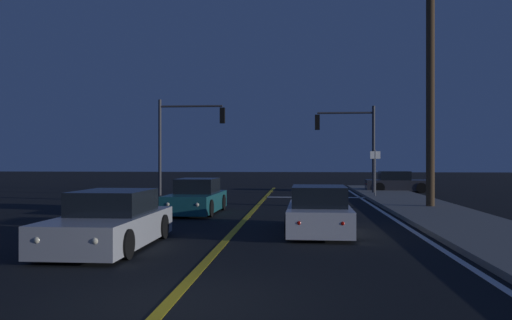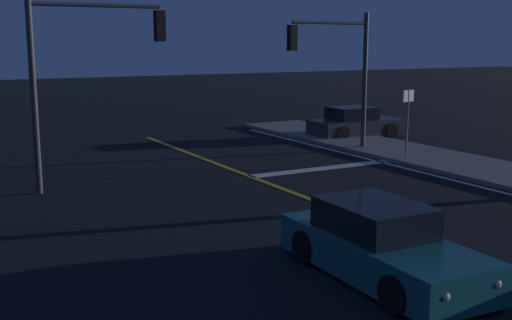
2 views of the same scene
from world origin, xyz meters
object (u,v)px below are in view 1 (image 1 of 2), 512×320
car_distant_tail_silver (110,223)px  utility_pole_right (430,81)px  traffic_signal_near_right (351,136)px  street_sign_corner (375,166)px  car_far_approaching_charcoal (397,183)px  car_lead_oncoming_teal (196,198)px  car_following_oncoming_white (319,212)px  traffic_signal_far_left (184,131)px

car_distant_tail_silver → utility_pole_right: utility_pole_right is taller
traffic_signal_near_right → street_sign_corner: size_ratio=2.03×
car_far_approaching_charcoal → car_lead_oncoming_teal: (-10.29, -14.10, -0.00)m
car_distant_tail_silver → street_sign_corner: bearing=-117.6°
car_following_oncoming_white → car_lead_oncoming_teal: (-4.57, 5.12, -0.00)m
traffic_signal_near_right → car_lead_oncoming_teal: bearing=57.5°
car_following_oncoming_white → car_distant_tail_silver: bearing=-149.6°
traffic_signal_near_right → street_sign_corner: (1.00, -2.80, -1.76)m
car_far_approaching_charcoal → car_lead_oncoming_teal: size_ratio=0.97×
street_sign_corner → utility_pole_right: bearing=-77.0°
car_far_approaching_charcoal → street_sign_corner: bearing=-18.7°
car_far_approaching_charcoal → traffic_signal_far_left: (-12.98, -4.41, 3.14)m
car_distant_tail_silver → utility_pole_right: bearing=-134.2°
utility_pole_right → traffic_signal_near_right: bearing=105.1°
car_following_oncoming_white → traffic_signal_near_right: 16.65m
car_lead_oncoming_teal → street_sign_corner: street_sign_corner is taller
street_sign_corner → traffic_signal_near_right: bearing=109.6°
utility_pole_right → street_sign_corner: size_ratio=4.05×
car_distant_tail_silver → utility_pole_right: 15.02m
car_following_oncoming_white → street_sign_corner: size_ratio=1.67×
traffic_signal_far_left → utility_pole_right: utility_pole_right is taller
car_distant_tail_silver → car_lead_oncoming_teal: (0.48, 7.98, -0.00)m
car_distant_tail_silver → traffic_signal_near_right: bearing=-111.5°
car_lead_oncoming_teal → street_sign_corner: bearing=-132.8°
utility_pole_right → street_sign_corner: (-1.40, 6.08, -3.65)m
car_distant_tail_silver → car_lead_oncoming_teal: 8.00m
car_far_approaching_charcoal → street_sign_corner: street_sign_corner is taller
car_far_approaching_charcoal → street_sign_corner: (-2.23, -5.81, 1.15)m
car_far_approaching_charcoal → traffic_signal_near_right: size_ratio=0.80×
car_far_approaching_charcoal → traffic_signal_near_right: (-3.23, -3.01, 2.91)m
car_far_approaching_charcoal → car_following_oncoming_white: (-5.72, -19.21, -0.00)m
car_following_oncoming_white → car_distant_tail_silver: 5.80m
car_distant_tail_silver → car_lead_oncoming_teal: size_ratio=1.07×
traffic_signal_far_left → utility_pole_right: bearing=-31.6°
traffic_signal_far_left → utility_pole_right: (12.15, -7.48, 1.65)m
car_following_oncoming_white → utility_pole_right: bearing=57.1°
car_lead_oncoming_teal → utility_pole_right: 10.83m
car_following_oncoming_white → traffic_signal_far_left: (-7.26, 14.80, 3.15)m
traffic_signal_far_left → car_far_approaching_charcoal: bearing=18.8°
traffic_signal_near_right → utility_pole_right: 9.39m
car_far_approaching_charcoal → car_lead_oncoming_teal: bearing=-33.8°
car_far_approaching_charcoal → utility_pole_right: 12.85m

